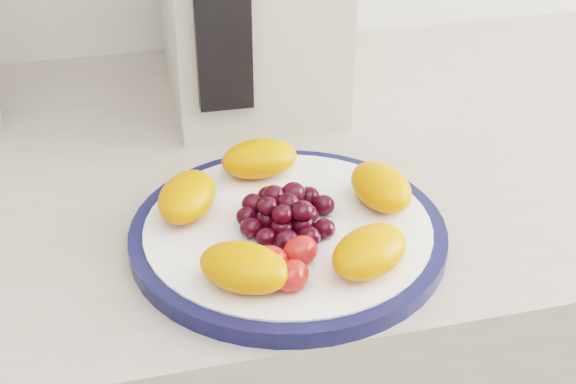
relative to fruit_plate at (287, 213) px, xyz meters
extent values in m
cylinder|color=#11153D|center=(0.00, 0.01, -0.03)|extent=(0.27, 0.27, 0.01)
cylinder|color=white|center=(0.00, 0.01, -0.02)|extent=(0.25, 0.25, 0.02)
ellipsoid|color=orange|center=(0.09, 0.02, 0.00)|extent=(0.06, 0.08, 0.03)
ellipsoid|color=orange|center=(0.00, 0.09, 0.00)|extent=(0.07, 0.05, 0.03)
ellipsoid|color=orange|center=(-0.08, 0.04, 0.00)|extent=(0.07, 0.09, 0.03)
ellipsoid|color=orange|center=(-0.05, -0.07, 0.00)|extent=(0.09, 0.08, 0.03)
ellipsoid|color=orange|center=(0.05, -0.07, 0.00)|extent=(0.09, 0.08, 0.03)
ellipsoid|color=black|center=(0.00, 0.01, -0.01)|extent=(0.02, 0.02, 0.02)
ellipsoid|color=black|center=(0.02, 0.01, -0.01)|extent=(0.02, 0.02, 0.02)
ellipsoid|color=black|center=(0.01, 0.02, -0.01)|extent=(0.02, 0.02, 0.02)
ellipsoid|color=black|center=(-0.01, 0.02, -0.01)|extent=(0.02, 0.02, 0.02)
ellipsoid|color=black|center=(-0.02, 0.01, -0.01)|extent=(0.02, 0.02, 0.02)
ellipsoid|color=black|center=(-0.01, -0.01, -0.01)|extent=(0.02, 0.02, 0.02)
ellipsoid|color=black|center=(0.01, -0.01, -0.01)|extent=(0.02, 0.02, 0.02)
ellipsoid|color=black|center=(0.04, 0.01, -0.01)|extent=(0.02, 0.02, 0.02)
ellipsoid|color=black|center=(0.03, 0.03, -0.01)|extent=(0.02, 0.02, 0.02)
ellipsoid|color=black|center=(0.01, 0.04, -0.01)|extent=(0.02, 0.02, 0.02)
ellipsoid|color=black|center=(-0.01, 0.04, -0.01)|extent=(0.02, 0.02, 0.02)
ellipsoid|color=black|center=(-0.02, 0.03, -0.01)|extent=(0.02, 0.02, 0.02)
ellipsoid|color=black|center=(-0.03, 0.01, -0.01)|extent=(0.02, 0.02, 0.02)
ellipsoid|color=black|center=(-0.03, 0.00, -0.01)|extent=(0.02, 0.02, 0.02)
ellipsoid|color=black|center=(-0.02, -0.02, -0.01)|extent=(0.02, 0.02, 0.02)
ellipsoid|color=black|center=(-0.01, -0.03, -0.01)|extent=(0.02, 0.02, 0.02)
ellipsoid|color=black|center=(0.01, -0.03, -0.01)|extent=(0.02, 0.02, 0.02)
ellipsoid|color=black|center=(0.03, -0.02, -0.01)|extent=(0.02, 0.02, 0.02)
ellipsoid|color=black|center=(0.00, 0.01, 0.01)|extent=(0.02, 0.02, 0.02)
ellipsoid|color=black|center=(0.01, 0.02, 0.01)|extent=(0.02, 0.02, 0.02)
ellipsoid|color=black|center=(-0.01, 0.02, 0.01)|extent=(0.02, 0.02, 0.02)
ellipsoid|color=black|center=(-0.02, 0.01, 0.01)|extent=(0.02, 0.02, 0.02)
ellipsoid|color=black|center=(-0.01, -0.01, 0.01)|extent=(0.02, 0.02, 0.02)
ellipsoid|color=black|center=(0.01, -0.01, 0.01)|extent=(0.02, 0.02, 0.02)
ellipsoid|color=red|center=(-0.03, -0.06, 0.00)|extent=(0.03, 0.03, 0.02)
ellipsoid|color=red|center=(0.00, -0.05, 0.00)|extent=(0.04, 0.04, 0.02)
ellipsoid|color=red|center=(-0.02, -0.08, 0.00)|extent=(0.04, 0.04, 0.02)
camera|label=1|loc=(-0.13, -0.54, 0.37)|focal=50.00mm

